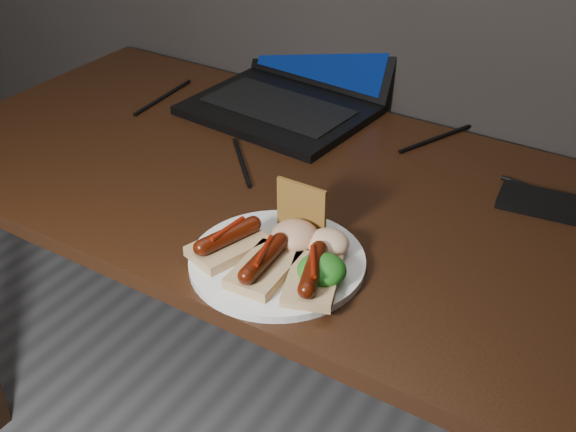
% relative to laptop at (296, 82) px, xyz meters
% --- Properties ---
extents(desk, '(1.40, 0.70, 0.75)m').
position_rel_laptop_xyz_m(desk, '(0.15, -0.28, -0.14)').
color(desk, black).
rests_on(desk, ground).
extents(laptop, '(0.38, 0.38, 0.25)m').
position_rel_laptop_xyz_m(laptop, '(0.00, 0.00, 0.00)').
color(laptop, black).
rests_on(laptop, desk).
extents(hard_drive, '(0.14, 0.09, 0.02)m').
position_rel_laptop_xyz_m(hard_drive, '(0.56, -0.13, -0.04)').
color(hard_drive, black).
rests_on(hard_drive, desk).
extents(desk_cables, '(0.89, 0.46, 0.01)m').
position_rel_laptop_xyz_m(desk_cables, '(0.14, -0.11, -0.05)').
color(desk_cables, black).
rests_on(desk_cables, desk).
extents(plate, '(0.30, 0.30, 0.01)m').
position_rel_laptop_xyz_m(plate, '(0.28, -0.50, -0.05)').
color(plate, silver).
rests_on(plate, desk).
extents(bread_sausage_left, '(0.10, 0.13, 0.04)m').
position_rel_laptop_xyz_m(bread_sausage_left, '(0.21, -0.52, -0.02)').
color(bread_sausage_left, tan).
rests_on(bread_sausage_left, plate).
extents(bread_sausage_center, '(0.08, 0.12, 0.04)m').
position_rel_laptop_xyz_m(bread_sausage_center, '(0.28, -0.54, -0.02)').
color(bread_sausage_center, tan).
rests_on(bread_sausage_center, plate).
extents(bread_sausage_right, '(0.11, 0.13, 0.04)m').
position_rel_laptop_xyz_m(bread_sausage_right, '(0.35, -0.52, -0.02)').
color(bread_sausage_right, tan).
rests_on(bread_sausage_right, plate).
extents(crispbread, '(0.09, 0.01, 0.08)m').
position_rel_laptop_xyz_m(crispbread, '(0.27, -0.42, 0.00)').
color(crispbread, olive).
rests_on(crispbread, plate).
extents(salad_greens, '(0.07, 0.07, 0.04)m').
position_rel_laptop_xyz_m(salad_greens, '(0.36, -0.51, -0.02)').
color(salad_greens, '#1A5911').
rests_on(salad_greens, plate).
extents(salsa_mound, '(0.07, 0.07, 0.04)m').
position_rel_laptop_xyz_m(salsa_mound, '(0.28, -0.46, -0.02)').
color(salsa_mound, maroon).
rests_on(salsa_mound, plate).
extents(coleslaw_mound, '(0.06, 0.06, 0.04)m').
position_rel_laptop_xyz_m(coleslaw_mound, '(0.33, -0.45, -0.02)').
color(coleslaw_mound, beige).
rests_on(coleslaw_mound, plate).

